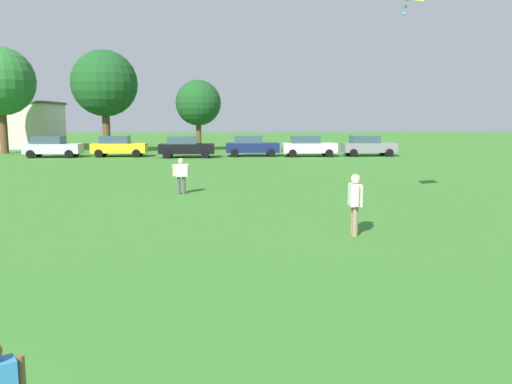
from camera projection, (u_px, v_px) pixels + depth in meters
The scene contains 13 objects.
ground_plane at pixel (154, 168), 32.04m from camera, with size 160.00×160.00×0.00m, color #387528.
adult_bystander at pixel (355, 199), 13.57m from camera, with size 0.34×0.78×1.65m.
bystander_near_trees at pixel (181, 173), 20.98m from camera, with size 0.67×0.41×1.48m.
parked_car_silver_0 at pixel (52, 147), 40.45m from camera, with size 4.30×2.02×1.68m.
parked_car_yellow_1 at pixel (118, 146), 41.16m from camera, with size 4.30×2.02×1.68m.
parked_car_black_2 at pixel (186, 147), 40.27m from camera, with size 4.30×2.02×1.68m.
parked_car_navy_3 at pixel (251, 146), 41.66m from camera, with size 4.30×2.02×1.68m.
parked_car_white_4 at pixel (308, 146), 41.35m from camera, with size 4.30×2.02×1.68m.
parked_car_gray_5 at pixel (368, 146), 41.83m from camera, with size 4.30×2.02×1.68m.
tree_far_left at pixel (0, 82), 44.04m from camera, with size 5.89×5.89×9.18m.
tree_center at pixel (104, 84), 44.82m from camera, with size 5.76×5.76×8.98m.
tree_far_right at pixel (198, 103), 47.92m from camera, with size 4.25×4.25×6.63m.
house_left at pixel (14, 125), 53.35m from camera, with size 8.94×7.05×4.75m.
Camera 1 is at (4.34, -2.27, 3.12)m, focal length 35.90 mm.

